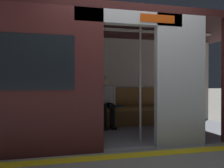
{
  "coord_description": "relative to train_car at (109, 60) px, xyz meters",
  "views": [
    {
      "loc": [
        1.23,
        3.63,
        1.03
      ],
      "look_at": [
        -0.02,
        -1.15,
        0.99
      ],
      "focal_mm": 40.4,
      "sensor_mm": 36.0,
      "label": 1
    }
  ],
  "objects": [
    {
      "name": "handbag",
      "position": [
        0.27,
        -1.01,
        -0.92
      ],
      "size": [
        0.26,
        0.15,
        0.17
      ],
      "color": "black",
      "rests_on": "bench_seat"
    },
    {
      "name": "book",
      "position": [
        -0.49,
        -1.02,
        -1.0
      ],
      "size": [
        0.15,
        0.22,
        0.03
      ],
      "primitive_type": "cube",
      "rotation": [
        0.0,
        0.0,
        0.02
      ],
      "color": "#26598C",
      "rests_on": "bench_seat"
    },
    {
      "name": "person_seated",
      "position": [
        -0.11,
        -0.89,
        -0.79
      ],
      "size": [
        0.55,
        0.69,
        1.17
      ],
      "color": "silver",
      "rests_on": "ground_plane"
    },
    {
      "name": "platform_edge_strip",
      "position": [
        -0.05,
        1.4,
        -1.44
      ],
      "size": [
        8.0,
        0.24,
        0.01
      ],
      "primitive_type": "cube",
      "color": "yellow",
      "rests_on": "ground_plane"
    },
    {
      "name": "ground_plane",
      "position": [
        -0.05,
        1.1,
        -1.45
      ],
      "size": [
        60.0,
        60.0,
        0.0
      ],
      "primitive_type": "plane",
      "color": "gray"
    },
    {
      "name": "train_car",
      "position": [
        0.0,
        0.0,
        0.0
      ],
      "size": [
        6.4,
        2.55,
        2.22
      ],
      "color": "silver",
      "rests_on": "ground_plane"
    },
    {
      "name": "grab_pole_far",
      "position": [
        -0.41,
        0.61,
        -0.41
      ],
      "size": [
        0.04,
        0.04,
        2.08
      ],
      "primitive_type": "cylinder",
      "color": "silver",
      "rests_on": "ground_plane"
    },
    {
      "name": "bench_seat",
      "position": [
        -0.05,
        -0.94,
        -1.11
      ],
      "size": [
        3.0,
        0.44,
        0.44
      ],
      "color": "olive",
      "rests_on": "ground_plane"
    },
    {
      "name": "grab_pole_door",
      "position": [
        0.31,
        0.62,
        -0.41
      ],
      "size": [
        0.04,
        0.04,
        2.08
      ],
      "primitive_type": "cylinder",
      "color": "silver",
      "rests_on": "ground_plane"
    }
  ]
}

